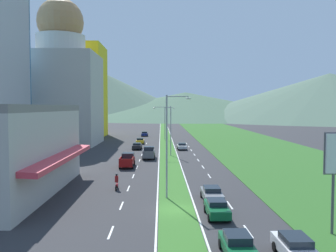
% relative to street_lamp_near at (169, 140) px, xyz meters
% --- Properties ---
extents(ground_plane, '(600.00, 600.00, 0.00)m').
position_rel_street_lamp_near_xyz_m(ground_plane, '(0.57, -4.17, -5.91)').
color(ground_plane, '#2D2D30').
extents(grass_median, '(3.20, 240.00, 0.06)m').
position_rel_street_lamp_near_xyz_m(grass_median, '(0.57, 55.83, -5.88)').
color(grass_median, '#387028').
rests_on(grass_median, ground_plane).
extents(grass_verge_right, '(24.00, 240.00, 0.06)m').
position_rel_street_lamp_near_xyz_m(grass_verge_right, '(21.17, 55.83, -5.88)').
color(grass_verge_right, '#2D6023').
rests_on(grass_verge_right, ground_plane).
extents(lane_dash_left_2, '(0.16, 2.80, 0.01)m').
position_rel_street_lamp_near_xyz_m(lane_dash_left_2, '(-4.53, -9.83, -5.90)').
color(lane_dash_left_2, silver).
rests_on(lane_dash_left_2, ground_plane).
extents(lane_dash_left_3, '(0.16, 2.80, 0.01)m').
position_rel_street_lamp_near_xyz_m(lane_dash_left_3, '(-4.53, -2.67, -5.90)').
color(lane_dash_left_3, silver).
rests_on(lane_dash_left_3, ground_plane).
extents(lane_dash_left_4, '(0.16, 2.80, 0.01)m').
position_rel_street_lamp_near_xyz_m(lane_dash_left_4, '(-4.53, 4.50, -5.90)').
color(lane_dash_left_4, silver).
rests_on(lane_dash_left_4, ground_plane).
extents(lane_dash_left_5, '(0.16, 2.80, 0.01)m').
position_rel_street_lamp_near_xyz_m(lane_dash_left_5, '(-4.53, 11.67, -5.90)').
color(lane_dash_left_5, silver).
rests_on(lane_dash_left_5, ground_plane).
extents(lane_dash_left_6, '(0.16, 2.80, 0.01)m').
position_rel_street_lamp_near_xyz_m(lane_dash_left_6, '(-4.53, 18.83, -5.90)').
color(lane_dash_left_6, silver).
rests_on(lane_dash_left_6, ground_plane).
extents(lane_dash_left_7, '(0.16, 2.80, 0.01)m').
position_rel_street_lamp_near_xyz_m(lane_dash_left_7, '(-4.53, 26.00, -5.90)').
color(lane_dash_left_7, silver).
rests_on(lane_dash_left_7, ground_plane).
extents(lane_dash_left_8, '(0.16, 2.80, 0.01)m').
position_rel_street_lamp_near_xyz_m(lane_dash_left_8, '(-4.53, 33.17, -5.90)').
color(lane_dash_left_8, silver).
rests_on(lane_dash_left_8, ground_plane).
extents(lane_dash_left_9, '(0.16, 2.80, 0.01)m').
position_rel_street_lamp_near_xyz_m(lane_dash_left_9, '(-4.53, 40.33, -5.90)').
color(lane_dash_left_9, silver).
rests_on(lane_dash_left_9, ground_plane).
extents(lane_dash_left_10, '(0.16, 2.80, 0.01)m').
position_rel_street_lamp_near_xyz_m(lane_dash_left_10, '(-4.53, 47.50, -5.90)').
color(lane_dash_left_10, silver).
rests_on(lane_dash_left_10, ground_plane).
extents(lane_dash_left_11, '(0.16, 2.80, 0.01)m').
position_rel_street_lamp_near_xyz_m(lane_dash_left_11, '(-4.53, 54.67, -5.90)').
color(lane_dash_left_11, silver).
rests_on(lane_dash_left_11, ground_plane).
extents(lane_dash_right_2, '(0.16, 2.80, 0.01)m').
position_rel_street_lamp_near_xyz_m(lane_dash_right_2, '(5.67, -9.83, -5.90)').
color(lane_dash_right_2, silver).
rests_on(lane_dash_right_2, ground_plane).
extents(lane_dash_right_3, '(0.16, 2.80, 0.01)m').
position_rel_street_lamp_near_xyz_m(lane_dash_right_3, '(5.67, -2.67, -5.90)').
color(lane_dash_right_3, silver).
rests_on(lane_dash_right_3, ground_plane).
extents(lane_dash_right_4, '(0.16, 2.80, 0.01)m').
position_rel_street_lamp_near_xyz_m(lane_dash_right_4, '(5.67, 4.50, -5.90)').
color(lane_dash_right_4, silver).
rests_on(lane_dash_right_4, ground_plane).
extents(lane_dash_right_5, '(0.16, 2.80, 0.01)m').
position_rel_street_lamp_near_xyz_m(lane_dash_right_5, '(5.67, 11.67, -5.90)').
color(lane_dash_right_5, silver).
rests_on(lane_dash_right_5, ground_plane).
extents(lane_dash_right_6, '(0.16, 2.80, 0.01)m').
position_rel_street_lamp_near_xyz_m(lane_dash_right_6, '(5.67, 18.83, -5.90)').
color(lane_dash_right_6, silver).
rests_on(lane_dash_right_6, ground_plane).
extents(lane_dash_right_7, '(0.16, 2.80, 0.01)m').
position_rel_street_lamp_near_xyz_m(lane_dash_right_7, '(5.67, 26.00, -5.90)').
color(lane_dash_right_7, silver).
rests_on(lane_dash_right_7, ground_plane).
extents(lane_dash_right_8, '(0.16, 2.80, 0.01)m').
position_rel_street_lamp_near_xyz_m(lane_dash_right_8, '(5.67, 33.17, -5.90)').
color(lane_dash_right_8, silver).
rests_on(lane_dash_right_8, ground_plane).
extents(lane_dash_right_9, '(0.16, 2.80, 0.01)m').
position_rel_street_lamp_near_xyz_m(lane_dash_right_9, '(5.67, 40.33, -5.90)').
color(lane_dash_right_9, silver).
rests_on(lane_dash_right_9, ground_plane).
extents(lane_dash_right_10, '(0.16, 2.80, 0.01)m').
position_rel_street_lamp_near_xyz_m(lane_dash_right_10, '(5.67, 47.50, -5.90)').
color(lane_dash_right_10, silver).
rests_on(lane_dash_right_10, ground_plane).
extents(lane_dash_right_11, '(0.16, 2.80, 0.01)m').
position_rel_street_lamp_near_xyz_m(lane_dash_right_11, '(5.67, 54.67, -5.90)').
color(lane_dash_right_11, silver).
rests_on(lane_dash_right_11, ground_plane).
extents(edge_line_median_left, '(0.16, 240.00, 0.01)m').
position_rel_street_lamp_near_xyz_m(edge_line_median_left, '(-1.18, 55.83, -5.90)').
color(edge_line_median_left, silver).
rests_on(edge_line_median_left, ground_plane).
extents(edge_line_median_right, '(0.16, 240.00, 0.01)m').
position_rel_street_lamp_near_xyz_m(edge_line_median_right, '(2.32, 55.83, -5.90)').
color(edge_line_median_right, silver).
rests_on(edge_line_median_right, ground_plane).
extents(domed_building, '(17.72, 17.72, 35.63)m').
position_rel_street_lamp_near_xyz_m(domed_building, '(-25.30, 53.02, 9.06)').
color(domed_building, '#B7B2A8').
rests_on(domed_building, ground_plane).
extents(midrise_colored, '(16.80, 16.80, 28.19)m').
position_rel_street_lamp_near_xyz_m(midrise_colored, '(-27.03, 76.01, 8.19)').
color(midrise_colored, yellow).
rests_on(midrise_colored, ground_plane).
extents(hill_far_left, '(165.50, 165.50, 38.88)m').
position_rel_street_lamp_near_xyz_m(hill_far_left, '(-51.17, 274.14, 13.53)').
color(hill_far_left, '#516B56').
rests_on(hill_far_left, ground_plane).
extents(hill_far_center, '(222.30, 222.30, 21.81)m').
position_rel_street_lamp_near_xyz_m(hill_far_center, '(20.32, 271.42, 5.00)').
color(hill_far_center, '#47664C').
rests_on(hill_far_center, ground_plane).
extents(hill_far_right, '(236.43, 236.43, 34.94)m').
position_rel_street_lamp_near_xyz_m(hill_far_right, '(127.73, 235.82, 11.56)').
color(hill_far_right, '#516B56').
rests_on(hill_far_right, ground_plane).
extents(street_lamp_near, '(2.57, 0.35, 10.46)m').
position_rel_street_lamp_near_xyz_m(street_lamp_near, '(0.00, 0.00, 0.00)').
color(street_lamp_near, '#99999E').
rests_on(street_lamp_near, ground_plane).
extents(street_lamp_mid, '(3.50, 0.52, 9.39)m').
position_rel_street_lamp_near_xyz_m(street_lamp_mid, '(0.64, 31.58, -0.45)').
color(street_lamp_mid, '#99999E').
rests_on(street_lamp_mid, ground_plane).
extents(street_lamp_far, '(2.87, 0.30, 9.24)m').
position_rel_street_lamp_near_xyz_m(street_lamp_far, '(0.57, 63.23, -0.60)').
color(street_lamp_far, '#99999E').
rests_on(street_lamp_far, ground_plane).
extents(car_0, '(1.99, 4.13, 1.47)m').
position_rel_street_lamp_near_xyz_m(car_0, '(-6.05, 53.90, -5.16)').
color(car_0, yellow).
rests_on(car_0, ground_plane).
extents(car_1, '(2.03, 4.49, 1.42)m').
position_rel_street_lamp_near_xyz_m(car_1, '(-6.08, 42.27, -5.17)').
color(car_1, black).
rests_on(car_1, ground_plane).
extents(car_2, '(1.91, 4.30, 1.43)m').
position_rel_street_lamp_near_xyz_m(car_2, '(3.92, -14.31, -5.17)').
color(car_2, '#0C5128').
rests_on(car_2, ground_plane).
extents(car_3, '(2.02, 4.67, 1.40)m').
position_rel_street_lamp_near_xyz_m(car_3, '(3.74, 41.84, -5.18)').
color(car_3, '#B2B2B7').
rests_on(car_3, ground_plane).
extents(car_4, '(2.03, 4.20, 1.47)m').
position_rel_street_lamp_near_xyz_m(car_4, '(-6.04, 77.74, -5.15)').
color(car_4, navy).
rests_on(car_4, ground_plane).
extents(car_5, '(1.94, 4.49, 1.38)m').
position_rel_street_lamp_near_xyz_m(car_5, '(4.20, -1.11, -5.19)').
color(car_5, slate).
rests_on(car_5, ground_plane).
extents(car_6, '(1.87, 4.71, 1.50)m').
position_rel_street_lamp_near_xyz_m(car_6, '(7.30, -14.99, -5.14)').
color(car_6, silver).
rests_on(car_6, ground_plane).
extents(car_7, '(1.86, 4.28, 1.43)m').
position_rel_street_lamp_near_xyz_m(car_7, '(3.89, -6.21, -5.16)').
color(car_7, '#0C5128').
rests_on(car_7, ground_plane).
extents(pickup_truck_0, '(2.18, 5.40, 2.00)m').
position_rel_street_lamp_near_xyz_m(pickup_truck_0, '(-6.04, 19.40, -4.92)').
color(pickup_truck_0, maroon).
rests_on(pickup_truck_0, ground_plane).
extents(pickup_truck_1, '(2.18, 5.40, 2.00)m').
position_rel_street_lamp_near_xyz_m(pickup_truck_1, '(-3.01, 28.37, -4.92)').
color(pickup_truck_1, '#515459').
rests_on(pickup_truck_1, ground_plane).
extents(motorcycle_rider, '(0.36, 2.00, 1.80)m').
position_rel_street_lamp_near_xyz_m(motorcycle_rider, '(-5.79, 3.99, -5.16)').
color(motorcycle_rider, black).
rests_on(motorcycle_rider, ground_plane).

